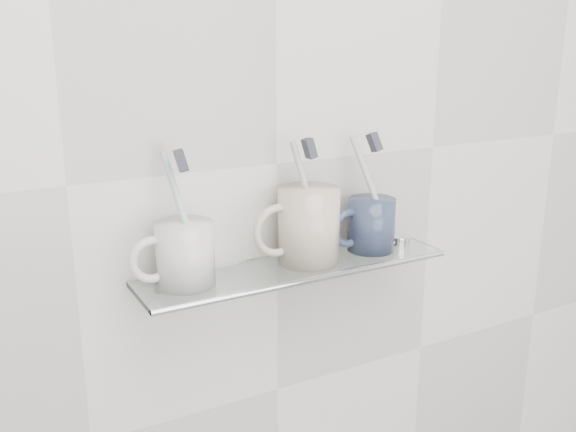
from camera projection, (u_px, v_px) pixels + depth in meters
wall_back at (277, 164)px, 1.01m from camera, size 2.50×0.00×2.50m
shelf_glass at (296, 268)px, 1.00m from camera, size 0.50×0.12×0.01m
shelf_rail at (314, 279)px, 0.95m from camera, size 0.50×0.01×0.01m
bracket_left at (156, 289)px, 0.94m from camera, size 0.02×0.03×0.02m
bracket_right at (385, 245)px, 1.14m from camera, size 0.02×0.03×0.02m
mug_left at (185, 254)px, 0.91m from camera, size 0.08×0.08×0.09m
mug_left_handle at (153, 260)px, 0.89m from camera, size 0.07×0.01×0.07m
toothbrush_left at (184, 217)px, 0.89m from camera, size 0.04×0.08×0.18m
bristles_left at (181, 161)px, 0.87m from camera, size 0.02×0.03×0.04m
mug_center at (309, 225)px, 1.00m from camera, size 0.12×0.12×0.12m
mug_center_handle at (278, 230)px, 0.97m from camera, size 0.08×0.01×0.08m
toothbrush_center at (309, 200)px, 0.99m from camera, size 0.06×0.03×0.19m
bristles_center at (309, 148)px, 0.97m from camera, size 0.02×0.03×0.03m
mug_right at (371, 224)px, 1.06m from camera, size 0.08×0.08×0.09m
mug_right_handle at (349, 228)px, 1.04m from camera, size 0.06×0.01×0.06m
toothbrush_right at (373, 191)px, 1.04m from camera, size 0.06×0.06×0.18m
bristles_right at (374, 142)px, 1.02m from camera, size 0.02×0.03×0.04m
chrome_cap at (399, 240)px, 1.10m from camera, size 0.04×0.04×0.02m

